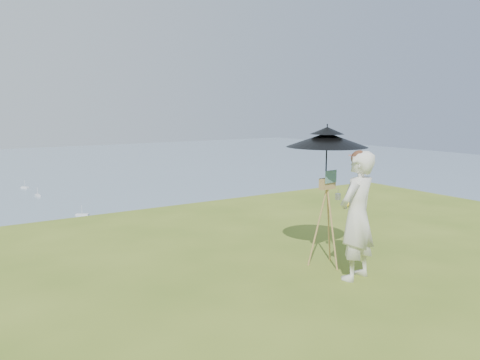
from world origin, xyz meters
TOP-DOWN VIEW (x-y plane):
  - ground at (0.00, 0.00)m, footprint 14.00×14.00m
  - slope_trees at (0.00, 35.00)m, footprint 110.00×50.00m
  - wildflowers at (0.00, 0.25)m, footprint 10.00×10.50m
  - painter at (0.52, 1.34)m, footprint 0.71×0.55m
  - field_easel at (0.55, 1.95)m, footprint 0.59×0.59m
  - sun_umbrella at (0.55, 1.98)m, footprint 1.34×1.34m
  - painter_cap at (0.52, 1.34)m, footprint 0.24×0.27m

SIDE VIEW (x-z plane):
  - slope_trees at x=0.00m, z-range -18.00..-12.00m
  - ground at x=0.00m, z-range 0.00..0.00m
  - wildflowers at x=0.00m, z-range 0.00..0.12m
  - field_easel at x=0.55m, z-range 0.00..1.40m
  - painter at x=0.52m, z-range 0.00..1.72m
  - sun_umbrella at x=0.55m, z-range 1.15..2.04m
  - painter_cap at x=0.52m, z-range 1.62..1.72m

